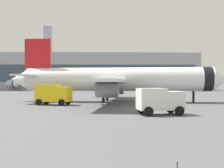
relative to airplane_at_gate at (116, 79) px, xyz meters
The scene contains 8 objects.
airplane_at_gate is the anchor object (origin of this frame).
airplane_taxiing 80.03m from the airplane_at_gate, 123.02° to the left, with size 21.85×21.51×7.91m.
service_truck 10.89m from the airplane_at_gate, 148.70° to the right, with size 5.19×3.47×2.90m.
cargo_van 17.79m from the airplane_at_gate, 78.68° to the right, with size 4.66×2.93×2.60m.
safety_cone_near 9.61m from the airplane_at_gate, 158.42° to the right, with size 0.44×0.44×0.83m.
safety_cone_mid 5.06m from the airplane_at_gate, 115.14° to the left, with size 0.44×0.44×0.71m.
safety_cone_far 14.98m from the airplane_at_gate, 66.11° to the right, with size 0.44×0.44×0.71m.
terminal_building 73.08m from the airplane_at_gate, 98.70° to the left, with size 96.19×19.01×27.30m.
Camera 1 is at (0.15, -2.41, 3.13)m, focal length 42.51 mm.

